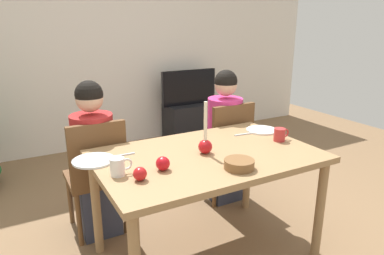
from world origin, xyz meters
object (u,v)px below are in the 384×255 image
at_px(chair_right, 226,146).
at_px(plate_right, 262,130).
at_px(mug_left, 118,167).
at_px(apple_near_candle, 140,174).
at_px(tv_stand, 189,121).
at_px(apple_by_left_plate, 163,163).
at_px(person_right_child, 224,138).
at_px(tv, 189,87).
at_px(dining_table, 207,166).
at_px(chair_left, 97,171).
at_px(mug_right, 280,135).
at_px(candle_centerpiece, 205,143).
at_px(bowl_walnuts, 239,164).
at_px(plate_left, 94,160).
at_px(person_left_child, 95,162).

relative_size(chair_right, plate_right, 3.82).
bearing_deg(mug_left, apple_near_candle, -55.91).
xyz_separation_m(chair_right, plate_right, (0.05, -0.40, 0.24)).
relative_size(tv_stand, apple_by_left_plate, 7.92).
distance_m(person_right_child, tv, 1.75).
height_order(dining_table, tv_stand, dining_table).
bearing_deg(chair_left, mug_right, -29.15).
bearing_deg(apple_near_candle, candle_centerpiece, 19.10).
relative_size(mug_right, bowl_walnuts, 0.71).
bearing_deg(dining_table, mug_left, -175.53).
xyz_separation_m(chair_right, plate_left, (-1.23, -0.39, 0.24)).
height_order(person_right_child, tv, person_right_child).
distance_m(chair_right, plate_left, 1.32).
bearing_deg(candle_centerpiece, plate_left, 162.53).
height_order(plate_right, mug_left, mug_left).
height_order(dining_table, tv, tv).
xyz_separation_m(chair_right, apple_near_candle, (-1.08, -0.77, 0.28)).
bearing_deg(dining_table, person_left_child, 131.68).
xyz_separation_m(plate_left, apple_near_candle, (0.15, -0.38, 0.03)).
distance_m(dining_table, person_left_child, 0.86).
bearing_deg(mug_right, person_right_child, 91.02).
distance_m(dining_table, mug_right, 0.59).
distance_m(tv_stand, mug_left, 2.95).
relative_size(person_right_child, tv, 1.48).
relative_size(chair_right, person_right_child, 0.77).
xyz_separation_m(mug_right, bowl_walnuts, (-0.54, -0.26, -0.02)).
bearing_deg(plate_right, chair_right, 97.57).
bearing_deg(apple_near_candle, mug_right, 6.98).
bearing_deg(chair_left, candle_centerpiece, -46.85).
height_order(mug_left, apple_near_candle, mug_left).
bearing_deg(mug_right, plate_right, 80.55).
distance_m(chair_left, tv, 2.39).
relative_size(dining_table, mug_left, 11.10).
bearing_deg(person_left_child, tv, 44.76).
distance_m(tv_stand, apple_near_candle, 3.00).
relative_size(mug_right, apple_near_candle, 1.67).
distance_m(plate_left, bowl_walnuts, 0.87).
height_order(person_right_child, apple_near_candle, person_right_child).
bearing_deg(person_right_child, chair_right, -90.00).
relative_size(dining_table, tv, 1.77).
xyz_separation_m(mug_right, apple_by_left_plate, (-0.93, -0.07, -0.01)).
relative_size(person_left_child, apple_near_candle, 15.76).
bearing_deg(mug_left, tv, 54.10).
distance_m(person_left_child, mug_right, 1.35).
distance_m(dining_table, apple_by_left_plate, 0.39).
xyz_separation_m(tv_stand, tv, (0.00, 0.00, 0.47)).
relative_size(tv, mug_right, 6.37).
distance_m(chair_left, plate_right, 1.28).
height_order(chair_left, chair_right, same).
relative_size(plate_right, mug_right, 1.90).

